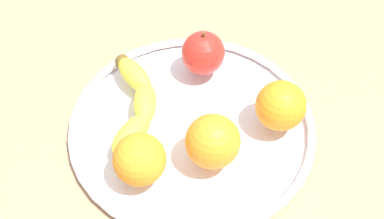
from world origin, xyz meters
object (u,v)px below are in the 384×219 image
(banana, at_px, (136,101))
(apple, at_px, (203,53))
(orange_front_left, at_px, (140,159))
(fruit_bowl, at_px, (192,126))
(orange_front_right, at_px, (213,141))
(orange_center, at_px, (281,106))

(banana, distance_m, apple, 0.13)
(orange_front_left, bearing_deg, apple, -21.62)
(fruit_bowl, distance_m, banana, 0.09)
(apple, xyz_separation_m, orange_front_right, (-0.17, -0.02, 0.00))
(orange_front_right, bearing_deg, banana, 53.13)
(orange_front_right, xyz_separation_m, orange_center, (0.07, -0.10, -0.00))
(apple, bearing_deg, orange_center, -132.87)
(fruit_bowl, bearing_deg, orange_front_right, -153.85)
(orange_front_left, relative_size, orange_center, 0.98)
(banana, height_order, orange_front_left, orange_front_left)
(apple, bearing_deg, fruit_bowl, 172.86)
(fruit_bowl, height_order, orange_front_left, orange_front_left)
(fruit_bowl, xyz_separation_m, orange_front_left, (-0.09, 0.07, 0.04))
(fruit_bowl, distance_m, orange_front_left, 0.12)
(orange_front_left, xyz_separation_m, orange_front_right, (0.03, -0.10, 0.00))
(orange_front_left, height_order, orange_center, orange_center)
(banana, xyz_separation_m, orange_front_right, (-0.09, -0.11, 0.02))
(fruit_bowl, relative_size, orange_center, 4.98)
(fruit_bowl, xyz_separation_m, orange_center, (0.01, -0.13, 0.05))
(banana, distance_m, orange_front_right, 0.14)
(fruit_bowl, distance_m, orange_center, 0.13)
(banana, xyz_separation_m, apple, (0.09, -0.10, 0.02))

